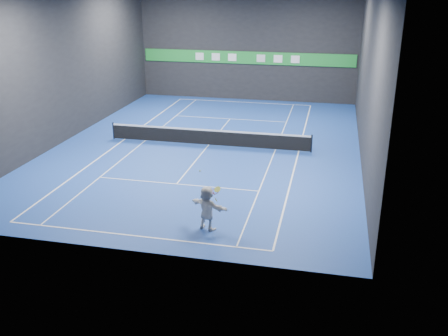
% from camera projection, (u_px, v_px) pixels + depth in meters
% --- Properties ---
extents(ground, '(26.00, 26.00, 0.00)m').
position_uv_depth(ground, '(208.00, 145.00, 30.48)').
color(ground, '#1B3E96').
rests_on(ground, ground).
extents(wall_back, '(18.00, 0.10, 9.00)m').
position_uv_depth(wall_back, '(247.00, 45.00, 40.79)').
color(wall_back, black).
rests_on(wall_back, ground).
extents(wall_front, '(18.00, 0.10, 9.00)m').
position_uv_depth(wall_front, '(113.00, 134.00, 17.02)').
color(wall_front, black).
rests_on(wall_front, ground).
extents(wall_left, '(0.10, 26.00, 9.00)m').
position_uv_depth(wall_left, '(66.00, 66.00, 30.74)').
color(wall_left, black).
rests_on(wall_left, ground).
extents(wall_right, '(0.10, 26.00, 9.00)m').
position_uv_depth(wall_right, '(368.00, 77.00, 27.07)').
color(wall_right, black).
rests_on(wall_right, ground).
extents(baseline_near, '(10.98, 0.08, 0.01)m').
position_uv_depth(baseline_near, '(134.00, 236.00, 19.61)').
color(baseline_near, white).
rests_on(baseline_near, ground).
extents(baseline_far, '(10.98, 0.08, 0.01)m').
position_uv_depth(baseline_far, '(244.00, 102.00, 41.35)').
color(baseline_far, white).
rests_on(baseline_far, ground).
extents(sideline_doubles_left, '(0.08, 23.78, 0.01)m').
position_uv_depth(sideline_doubles_left, '(125.00, 139.00, 31.60)').
color(sideline_doubles_left, white).
rests_on(sideline_doubles_left, ground).
extents(sideline_doubles_right, '(0.08, 23.78, 0.01)m').
position_uv_depth(sideline_doubles_right, '(299.00, 151.00, 29.36)').
color(sideline_doubles_right, white).
rests_on(sideline_doubles_right, ground).
extents(sideline_singles_left, '(0.06, 23.78, 0.01)m').
position_uv_depth(sideline_singles_left, '(145.00, 141.00, 31.32)').
color(sideline_singles_left, white).
rests_on(sideline_singles_left, ground).
extents(sideline_singles_right, '(0.06, 23.78, 0.01)m').
position_uv_depth(sideline_singles_right, '(275.00, 150.00, 29.64)').
color(sideline_singles_right, white).
rests_on(sideline_singles_right, ground).
extents(service_line_near, '(8.23, 0.06, 0.01)m').
position_uv_depth(service_line_near, '(177.00, 184.00, 24.63)').
color(service_line_near, white).
rests_on(service_line_near, ground).
extents(service_line_far, '(8.23, 0.06, 0.01)m').
position_uv_depth(service_line_far, '(230.00, 119.00, 36.33)').
color(service_line_far, white).
rests_on(service_line_far, ground).
extents(center_service_line, '(0.06, 12.80, 0.01)m').
position_uv_depth(center_service_line, '(208.00, 145.00, 30.48)').
color(center_service_line, white).
rests_on(center_service_line, ground).
extents(player, '(1.80, 1.17, 1.86)m').
position_uv_depth(player, '(207.00, 208.00, 19.84)').
color(player, white).
rests_on(player, ground).
extents(tennis_ball, '(0.06, 0.06, 0.06)m').
position_uv_depth(tennis_ball, '(200.00, 171.00, 19.56)').
color(tennis_ball, yellow).
rests_on(tennis_ball, player).
extents(tennis_net, '(12.50, 0.10, 1.07)m').
position_uv_depth(tennis_net, '(208.00, 137.00, 30.29)').
color(tennis_net, black).
rests_on(tennis_net, ground).
extents(sponsor_banner, '(17.64, 0.11, 1.00)m').
position_uv_depth(sponsor_banner, '(247.00, 58.00, 41.08)').
color(sponsor_banner, green).
rests_on(sponsor_banner, wall_back).
extents(tennis_racket, '(0.46, 0.36, 0.68)m').
position_uv_depth(tennis_racket, '(216.00, 192.00, 19.56)').
color(tennis_racket, '#AD121B').
rests_on(tennis_racket, player).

